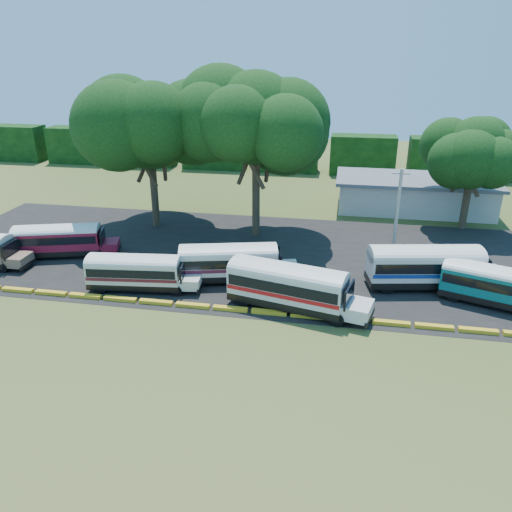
% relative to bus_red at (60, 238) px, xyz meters
% --- Properties ---
extents(ground, '(160.00, 160.00, 0.00)m').
position_rel_bus_red_xyz_m(ground, '(16.90, -8.66, -1.81)').
color(ground, '#2E4818').
rests_on(ground, ground).
extents(asphalt_strip, '(64.00, 24.00, 0.02)m').
position_rel_bus_red_xyz_m(asphalt_strip, '(17.90, 3.34, -1.80)').
color(asphalt_strip, black).
rests_on(asphalt_strip, ground).
extents(curb, '(53.70, 0.45, 0.30)m').
position_rel_bus_red_xyz_m(curb, '(16.90, -7.66, -1.66)').
color(curb, gold).
rests_on(curb, ground).
extents(terminal_building, '(19.00, 9.00, 4.00)m').
position_rel_bus_red_xyz_m(terminal_building, '(34.90, 21.34, 0.22)').
color(terminal_building, beige).
rests_on(terminal_building, ground).
extents(treeline_backdrop, '(130.00, 4.00, 6.00)m').
position_rel_bus_red_xyz_m(treeline_backdrop, '(16.90, 39.34, 1.19)').
color(treeline_backdrop, black).
rests_on(treeline_backdrop, ground).
extents(bus_red, '(9.89, 5.04, 3.16)m').
position_rel_bus_red_xyz_m(bus_red, '(0.00, 0.00, 0.00)').
color(bus_red, black).
rests_on(bus_red, ground).
extents(bus_cream_west, '(9.50, 3.28, 3.06)m').
position_rel_bus_red_xyz_m(bus_cream_west, '(10.05, -5.46, -0.08)').
color(bus_cream_west, black).
rests_on(bus_cream_west, ground).
extents(bus_cream_east, '(10.43, 4.85, 3.33)m').
position_rel_bus_red_xyz_m(bus_cream_east, '(17.30, -2.48, 0.07)').
color(bus_cream_east, black).
rests_on(bus_cream_east, ground).
extents(bus_white_red, '(11.35, 5.22, 3.62)m').
position_rel_bus_red_xyz_m(bus_white_red, '(22.83, -6.47, 0.23)').
color(bus_white_red, black).
rests_on(bus_white_red, ground).
extents(bus_white_blue, '(11.52, 4.78, 3.68)m').
position_rel_bus_red_xyz_m(bus_white_blue, '(33.55, -0.82, 0.27)').
color(bus_white_blue, black).
rests_on(bus_white_blue, ground).
extents(bus_teal, '(9.98, 5.56, 3.21)m').
position_rel_bus_red_xyz_m(bus_teal, '(38.65, -3.16, 0.02)').
color(bus_teal, black).
rests_on(bus_teal, ground).
extents(tree_west, '(12.04, 12.04, 15.33)m').
position_rel_bus_red_xyz_m(tree_west, '(5.79, 10.11, 9.07)').
color(tree_west, '#3C271E').
rests_on(tree_west, ground).
extents(tree_center, '(12.40, 12.40, 16.76)m').
position_rel_bus_red_xyz_m(tree_center, '(17.38, 9.07, 10.36)').
color(tree_center, '#3C271E').
rests_on(tree_center, ground).
extents(tree_east, '(8.19, 8.19, 12.12)m').
position_rel_bus_red_xyz_m(tree_east, '(39.59, 15.33, 7.23)').
color(tree_east, '#3C271E').
rests_on(tree_east, ground).
extents(utility_pole, '(1.60, 0.30, 8.82)m').
position_rel_bus_red_xyz_m(utility_pole, '(31.25, 4.42, 2.70)').
color(utility_pole, gray).
rests_on(utility_pole, ground).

